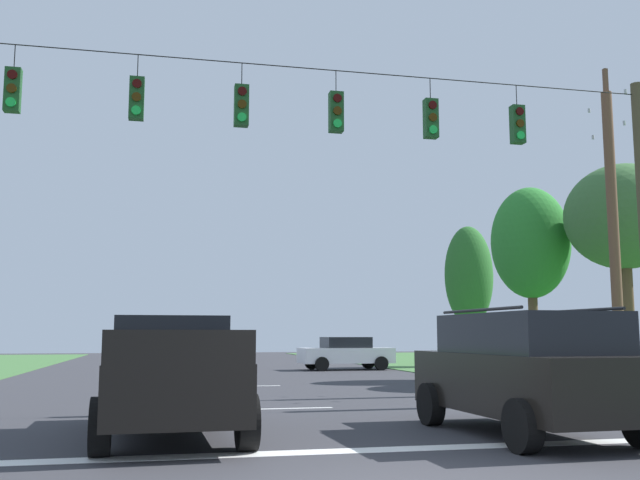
{
  "coord_description": "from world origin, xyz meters",
  "views": [
    {
      "loc": [
        -2.63,
        -7.35,
        1.64
      ],
      "look_at": [
        0.82,
        8.17,
        3.72
      ],
      "focal_mm": 40.51,
      "sensor_mm": 36.0,
      "label": 1
    }
  ],
  "objects_px": {
    "suv_black": "(525,370)",
    "tree_roadside_left": "(469,276)",
    "overhead_signal_span": "(288,197)",
    "utility_pole_mid_right": "(613,230)",
    "pickup_truck": "(171,375)",
    "tree_roadside_far_right": "(624,217)",
    "tree_roadside_right": "(531,244)",
    "distant_car_crossing_white": "(346,353)"
  },
  "relations": [
    {
      "from": "suv_black",
      "to": "tree_roadside_left",
      "type": "xyz_separation_m",
      "value": [
        9.69,
        23.66,
        3.58
      ]
    },
    {
      "from": "overhead_signal_span",
      "to": "utility_pole_mid_right",
      "type": "bearing_deg",
      "value": 15.6
    },
    {
      "from": "pickup_truck",
      "to": "tree_roadside_far_right",
      "type": "relative_size",
      "value": 0.74
    },
    {
      "from": "utility_pole_mid_right",
      "to": "tree_roadside_left",
      "type": "relative_size",
      "value": 1.33
    },
    {
      "from": "suv_black",
      "to": "tree_roadside_right",
      "type": "height_order",
      "value": "tree_roadside_right"
    },
    {
      "from": "suv_black",
      "to": "tree_roadside_far_right",
      "type": "bearing_deg",
      "value": 47.61
    },
    {
      "from": "overhead_signal_span",
      "to": "utility_pole_mid_right",
      "type": "height_order",
      "value": "utility_pole_mid_right"
    },
    {
      "from": "overhead_signal_span",
      "to": "suv_black",
      "type": "bearing_deg",
      "value": -56.15
    },
    {
      "from": "pickup_truck",
      "to": "utility_pole_mid_right",
      "type": "bearing_deg",
      "value": 25.97
    },
    {
      "from": "suv_black",
      "to": "overhead_signal_span",
      "type": "bearing_deg",
      "value": 123.85
    },
    {
      "from": "utility_pole_mid_right",
      "to": "tree_roadside_left",
      "type": "height_order",
      "value": "utility_pole_mid_right"
    },
    {
      "from": "overhead_signal_span",
      "to": "pickup_truck",
      "type": "distance_m",
      "value": 5.63
    },
    {
      "from": "distant_car_crossing_white",
      "to": "tree_roadside_left",
      "type": "xyz_separation_m",
      "value": [
        7.03,
        1.66,
        3.85
      ]
    },
    {
      "from": "suv_black",
      "to": "distant_car_crossing_white",
      "type": "height_order",
      "value": "suv_black"
    },
    {
      "from": "suv_black",
      "to": "utility_pole_mid_right",
      "type": "xyz_separation_m",
      "value": [
        7.05,
        7.56,
        3.63
      ]
    },
    {
      "from": "overhead_signal_span",
      "to": "suv_black",
      "type": "relative_size",
      "value": 3.82
    },
    {
      "from": "overhead_signal_span",
      "to": "tree_roadside_left",
      "type": "xyz_separation_m",
      "value": [
        12.85,
        18.95,
        -0.07
      ]
    },
    {
      "from": "pickup_truck",
      "to": "tree_roadside_left",
      "type": "distance_m",
      "value": 27.34
    },
    {
      "from": "tree_roadside_left",
      "to": "tree_roadside_far_right",
      "type": "bearing_deg",
      "value": -91.53
    },
    {
      "from": "pickup_truck",
      "to": "tree_roadside_left",
      "type": "xyz_separation_m",
      "value": [
        15.38,
        22.31,
        3.67
      ]
    },
    {
      "from": "distant_car_crossing_white",
      "to": "tree_roadside_left",
      "type": "relative_size",
      "value": 0.61
    },
    {
      "from": "tree_roadside_left",
      "to": "utility_pole_mid_right",
      "type": "bearing_deg",
      "value": -99.31
    },
    {
      "from": "suv_black",
      "to": "distant_car_crossing_white",
      "type": "bearing_deg",
      "value": 83.09
    },
    {
      "from": "pickup_truck",
      "to": "distant_car_crossing_white",
      "type": "bearing_deg",
      "value": 67.97
    },
    {
      "from": "tree_roadside_right",
      "to": "tree_roadside_left",
      "type": "bearing_deg",
      "value": 78.12
    },
    {
      "from": "utility_pole_mid_right",
      "to": "suv_black",
      "type": "bearing_deg",
      "value": -133.03
    },
    {
      "from": "pickup_truck",
      "to": "utility_pole_mid_right",
      "type": "relative_size",
      "value": 0.57
    },
    {
      "from": "tree_roadside_far_right",
      "to": "pickup_truck",
      "type": "bearing_deg",
      "value": -149.42
    },
    {
      "from": "distant_car_crossing_white",
      "to": "tree_roadside_right",
      "type": "distance_m",
      "value": 10.86
    },
    {
      "from": "overhead_signal_span",
      "to": "utility_pole_mid_right",
      "type": "relative_size",
      "value": 1.93
    },
    {
      "from": "tree_roadside_right",
      "to": "utility_pole_mid_right",
      "type": "bearing_deg",
      "value": -94.47
    },
    {
      "from": "distant_car_crossing_white",
      "to": "utility_pole_mid_right",
      "type": "distance_m",
      "value": 15.59
    },
    {
      "from": "distant_car_crossing_white",
      "to": "tree_roadside_left",
      "type": "bearing_deg",
      "value": 13.32
    },
    {
      "from": "utility_pole_mid_right",
      "to": "tree_roadside_left",
      "type": "xyz_separation_m",
      "value": [
        2.64,
        16.1,
        -0.05
      ]
    },
    {
      "from": "suv_black",
      "to": "utility_pole_mid_right",
      "type": "distance_m",
      "value": 10.96
    },
    {
      "from": "tree_roadside_left",
      "to": "pickup_truck",
      "type": "bearing_deg",
      "value": -124.58
    },
    {
      "from": "tree_roadside_right",
      "to": "overhead_signal_span",
      "type": "bearing_deg",
      "value": -141.38
    },
    {
      "from": "suv_black",
      "to": "utility_pole_mid_right",
      "type": "height_order",
      "value": "utility_pole_mid_right"
    },
    {
      "from": "overhead_signal_span",
      "to": "utility_pole_mid_right",
      "type": "distance_m",
      "value": 10.6
    },
    {
      "from": "pickup_truck",
      "to": "distant_car_crossing_white",
      "type": "xyz_separation_m",
      "value": [
        8.35,
        20.64,
        -0.18
      ]
    },
    {
      "from": "utility_pole_mid_right",
      "to": "tree_roadside_far_right",
      "type": "relative_size",
      "value": 1.3
    },
    {
      "from": "distant_car_crossing_white",
      "to": "suv_black",
      "type": "bearing_deg",
      "value": -96.91
    }
  ]
}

